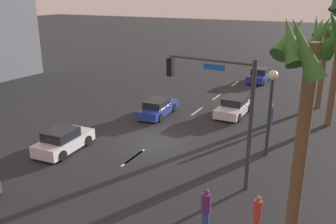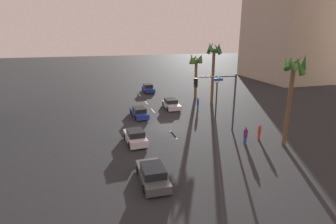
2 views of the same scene
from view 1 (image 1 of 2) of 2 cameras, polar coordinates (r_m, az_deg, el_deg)
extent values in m
plane|color=#232628|center=(23.78, -2.09, -4.74)|extent=(220.00, 220.00, 0.00)
cube|color=silver|center=(39.73, 10.54, 4.44)|extent=(2.53, 0.14, 0.01)
cube|color=silver|center=(34.22, 7.66, 2.36)|extent=(2.10, 0.14, 0.01)
cube|color=silver|center=(29.91, 4.59, 0.12)|extent=(2.35, 0.14, 0.01)
cube|color=silver|center=(21.63, -5.62, -7.25)|extent=(2.36, 0.14, 0.01)
cube|color=silver|center=(21.83, -5.25, -6.99)|extent=(2.23, 0.14, 0.01)
cube|color=silver|center=(29.30, 10.24, 0.49)|extent=(4.32, 1.94, 0.66)
cube|color=black|center=(29.36, 10.46, 1.74)|extent=(2.09, 1.67, 0.55)
cylinder|color=black|center=(27.91, 11.06, -0.83)|extent=(0.64, 0.23, 0.64)
cylinder|color=black|center=(28.42, 7.71, -0.30)|extent=(0.64, 0.23, 0.64)
cylinder|color=black|center=(30.34, 12.57, 0.62)|extent=(0.64, 0.23, 0.64)
cylinder|color=black|center=(30.82, 9.46, 1.09)|extent=(0.64, 0.23, 0.64)
cube|color=navy|center=(40.93, 14.11, 5.34)|extent=(4.16, 1.80, 0.72)
cube|color=black|center=(41.03, 14.26, 6.30)|extent=(2.00, 1.57, 0.59)
cylinder|color=black|center=(39.57, 14.81, 4.56)|extent=(0.64, 0.23, 0.64)
cylinder|color=black|center=(39.95, 12.48, 4.86)|extent=(0.64, 0.23, 0.64)
cylinder|color=black|center=(42.02, 15.61, 5.27)|extent=(0.64, 0.23, 0.64)
cylinder|color=black|center=(42.38, 13.41, 5.55)|extent=(0.64, 0.23, 0.64)
cube|color=navy|center=(28.81, -1.55, 0.46)|extent=(4.52, 1.92, 0.65)
cube|color=black|center=(28.41, -1.78, 1.42)|extent=(2.21, 1.58, 0.51)
cylinder|color=black|center=(30.36, -1.79, 1.07)|extent=(0.65, 0.26, 0.64)
cylinder|color=black|center=(29.76, 0.93, 0.72)|extent=(0.65, 0.26, 0.64)
cylinder|color=black|center=(28.02, -4.17, -0.45)|extent=(0.65, 0.26, 0.64)
cylinder|color=black|center=(27.37, -1.27, -0.87)|extent=(0.65, 0.26, 0.64)
cube|color=silver|center=(23.28, -15.99, -4.63)|extent=(4.08, 1.95, 0.70)
cube|color=black|center=(22.88, -16.50, -3.38)|extent=(1.99, 1.64, 0.56)
cylinder|color=black|center=(24.73, -15.62, -3.72)|extent=(0.65, 0.25, 0.64)
cylinder|color=black|center=(23.76, -12.52, -4.37)|extent=(0.65, 0.25, 0.64)
cylinder|color=black|center=(23.04, -19.49, -5.76)|extent=(0.65, 0.25, 0.64)
cylinder|color=black|center=(22.00, -16.31, -6.58)|extent=(0.65, 0.25, 0.64)
cylinder|color=#38383D|center=(17.47, 12.79, -2.47)|extent=(0.20, 0.20, 6.48)
cylinder|color=#38383D|center=(17.54, 6.62, 8.11)|extent=(0.64, 4.45, 0.12)
cube|color=black|center=(18.74, 0.43, 7.09)|extent=(0.35, 0.35, 0.95)
sphere|color=#360503|center=(18.78, -0.04, 8.03)|extent=(0.20, 0.20, 0.20)
sphere|color=#392605|center=(18.84, -0.04, 7.14)|extent=(0.20, 0.20, 0.20)
sphere|color=green|center=(18.90, -0.04, 6.24)|extent=(0.20, 0.20, 0.20)
cube|color=#1959B2|center=(17.50, 7.23, 7.00)|extent=(0.17, 1.10, 0.28)
cylinder|color=#2D2D33|center=(21.86, 15.60, -1.06)|extent=(0.18, 0.18, 4.62)
sphere|color=#F2EACC|center=(21.18, 16.19, 5.56)|extent=(0.56, 0.56, 0.56)
cylinder|color=#BF3833|center=(15.33, 13.89, -14.62)|extent=(0.46, 0.46, 0.78)
sphere|color=#8C664C|center=(15.08, 14.04, -13.03)|extent=(0.21, 0.21, 0.21)
cylinder|color=#1E7266|center=(26.64, 15.73, -1.94)|extent=(0.34, 0.34, 0.81)
cylinder|color=#2D478C|center=(26.37, 15.89, -0.22)|extent=(0.46, 0.46, 0.88)
sphere|color=#8C664C|center=(26.20, 15.99, 0.94)|extent=(0.24, 0.24, 0.24)
cylinder|color=#2D478C|center=(15.74, 5.92, -16.38)|extent=(0.36, 0.36, 0.74)
cylinder|color=#59266B|center=(15.31, 6.02, -13.99)|extent=(0.49, 0.49, 0.81)
sphere|color=brown|center=(15.05, 6.08, -12.34)|extent=(0.22, 0.22, 0.22)
cylinder|color=brown|center=(28.20, 24.89, 6.28)|extent=(0.45, 0.45, 8.50)
cone|color=#2D6633|center=(27.51, 24.71, 15.52)|extent=(1.41, 1.01, 1.50)
cylinder|color=brown|center=(32.57, 23.13, 6.16)|extent=(0.47, 0.47, 6.55)
cone|color=#38702D|center=(31.51, 23.92, 11.80)|extent=(0.70, 1.33, 1.28)
cone|color=#38702D|center=(32.73, 23.98, 12.32)|extent=(0.57, 1.15, 1.35)
cone|color=#38702D|center=(32.61, 22.68, 12.23)|extent=(1.43, 1.19, 1.72)
cone|color=#38702D|center=(31.86, 22.31, 12.41)|extent=(1.55, 1.02, 1.84)
cylinder|color=brown|center=(12.03, 19.73, -8.99)|extent=(0.40, 0.40, 8.00)
cone|color=#38702D|center=(10.07, 20.65, 9.27)|extent=(0.76, 1.35, 1.77)
cone|color=#38702D|center=(11.56, 22.45, 10.61)|extent=(0.59, 1.08, 1.49)
cone|color=#38702D|center=(11.23, 18.76, 11.12)|extent=(1.57, 1.10, 1.38)
cone|color=#38702D|center=(10.51, 18.74, 10.57)|extent=(1.34, 1.21, 1.48)
camera|label=2|loc=(21.07, -91.14, 3.51)|focal=28.41mm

